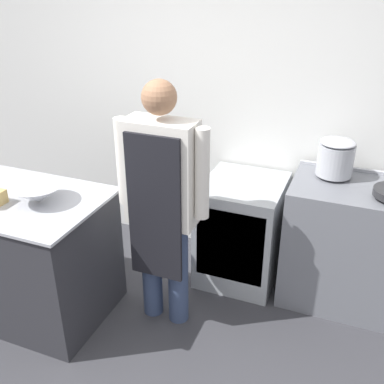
# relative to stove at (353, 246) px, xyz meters

# --- Properties ---
(wall_back) EXTENTS (8.00, 0.05, 2.70)m
(wall_back) POSITION_rel_stove_xyz_m (-1.09, 0.38, 0.88)
(wall_back) COLOR white
(wall_back) RESTS_ON ground_plane
(prep_counter) EXTENTS (1.11, 0.79, 0.91)m
(prep_counter) POSITION_rel_stove_xyz_m (-2.11, -0.95, -0.01)
(prep_counter) COLOR #2D2D33
(prep_counter) RESTS_ON ground_plane
(stove) EXTENTS (0.95, 0.61, 0.95)m
(stove) POSITION_rel_stove_xyz_m (0.00, 0.00, 0.00)
(stove) COLOR slate
(stove) RESTS_ON ground_plane
(fridge_unit) EXTENTS (0.60, 0.67, 0.83)m
(fridge_unit) POSITION_rel_stove_xyz_m (-0.83, -0.00, -0.06)
(fridge_unit) COLOR #A8ADB2
(fridge_unit) RESTS_ON ground_plane
(person_cook) EXTENTS (0.63, 0.24, 1.71)m
(person_cook) POSITION_rel_stove_xyz_m (-1.19, -0.68, 0.50)
(person_cook) COLOR #38476B
(person_cook) RESTS_ON ground_plane
(mixing_bowl) EXTENTS (0.34, 0.34, 0.12)m
(mixing_bowl) POSITION_rel_stove_xyz_m (-1.94, -0.95, 0.50)
(mixing_bowl) COLOR #B2B5BC
(mixing_bowl) RESTS_ON prep_counter
(stock_pot) EXTENTS (0.25, 0.25, 0.26)m
(stock_pot) POSITION_rel_stove_xyz_m (-0.21, 0.11, 0.62)
(stock_pot) COLOR #B2B5BC
(stock_pot) RESTS_ON stove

